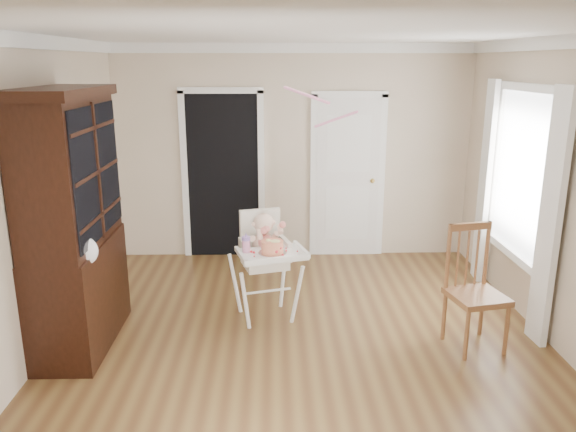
{
  "coord_description": "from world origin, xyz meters",
  "views": [
    {
      "loc": [
        -0.24,
        -4.6,
        2.48
      ],
      "look_at": [
        -0.12,
        0.47,
        1.08
      ],
      "focal_mm": 35.0,
      "sensor_mm": 36.0,
      "label": 1
    }
  ],
  "objects_px": {
    "high_chair": "(265,253)",
    "cake": "(273,247)",
    "china_cabinet": "(73,222)",
    "dining_chair": "(475,292)",
    "sippy_cup": "(246,244)"
  },
  "relations": [
    {
      "from": "china_cabinet",
      "to": "cake",
      "type": "bearing_deg",
      "value": 7.52
    },
    {
      "from": "cake",
      "to": "dining_chair",
      "type": "relative_size",
      "value": 0.24
    },
    {
      "from": "high_chair",
      "to": "dining_chair",
      "type": "height_order",
      "value": "dining_chair"
    },
    {
      "from": "china_cabinet",
      "to": "dining_chair",
      "type": "xyz_separation_m",
      "value": [
        3.51,
        -0.14,
        -0.63
      ]
    },
    {
      "from": "high_chair",
      "to": "cake",
      "type": "relative_size",
      "value": 4.17
    },
    {
      "from": "cake",
      "to": "china_cabinet",
      "type": "relative_size",
      "value": 0.12
    },
    {
      "from": "sippy_cup",
      "to": "china_cabinet",
      "type": "distance_m",
      "value": 1.53
    },
    {
      "from": "china_cabinet",
      "to": "dining_chair",
      "type": "height_order",
      "value": "china_cabinet"
    },
    {
      "from": "high_chair",
      "to": "dining_chair",
      "type": "distance_m",
      "value": 1.97
    },
    {
      "from": "sippy_cup",
      "to": "china_cabinet",
      "type": "height_order",
      "value": "china_cabinet"
    },
    {
      "from": "high_chair",
      "to": "china_cabinet",
      "type": "bearing_deg",
      "value": -179.6
    },
    {
      "from": "high_chair",
      "to": "china_cabinet",
      "type": "relative_size",
      "value": 0.48
    },
    {
      "from": "high_chair",
      "to": "china_cabinet",
      "type": "distance_m",
      "value": 1.77
    },
    {
      "from": "china_cabinet",
      "to": "dining_chair",
      "type": "bearing_deg",
      "value": -2.3
    },
    {
      "from": "high_chair",
      "to": "sippy_cup",
      "type": "xyz_separation_m",
      "value": [
        -0.17,
        -0.21,
        0.17
      ]
    }
  ]
}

